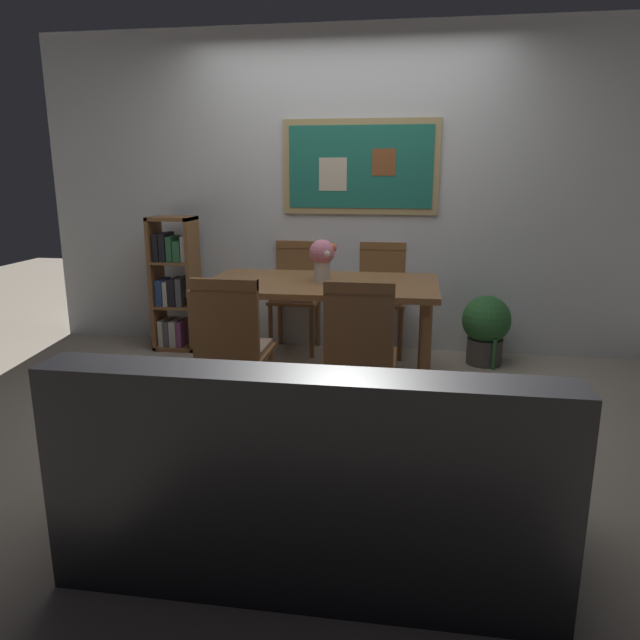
{
  "coord_description": "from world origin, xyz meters",
  "views": [
    {
      "loc": [
        0.55,
        -3.57,
        1.48
      ],
      "look_at": [
        0.04,
        -0.29,
        0.65
      ],
      "focal_mm": 33.48,
      "sensor_mm": 36.0,
      "label": 1
    }
  ],
  "objects_px": {
    "dining_chair_near_left": "(232,340)",
    "bookshelf": "(174,286)",
    "dining_chair_near_right": "(360,344)",
    "dining_chair_far_right": "(381,288)",
    "dining_chair_far_left": "(297,287)",
    "potted_ivy": "(486,327)",
    "flower_vase": "(322,256)",
    "leather_couch": "(314,481)",
    "tv_remote": "(360,284)",
    "dining_table": "(321,294)"
  },
  "relations": [
    {
      "from": "dining_chair_near_left",
      "to": "bookshelf",
      "type": "distance_m",
      "value": 1.79
    },
    {
      "from": "dining_chair_near_right",
      "to": "dining_chair_far_right",
      "type": "relative_size",
      "value": 1.0
    },
    {
      "from": "dining_chair_far_left",
      "to": "dining_chair_near_left",
      "type": "bearing_deg",
      "value": -91.87
    },
    {
      "from": "dining_chair_near_right",
      "to": "potted_ivy",
      "type": "height_order",
      "value": "dining_chair_near_right"
    },
    {
      "from": "bookshelf",
      "to": "flower_vase",
      "type": "distance_m",
      "value": 1.56
    },
    {
      "from": "dining_chair_far_left",
      "to": "flower_vase",
      "type": "relative_size",
      "value": 3.11
    },
    {
      "from": "dining_chair_far_left",
      "to": "dining_chair_far_right",
      "type": "height_order",
      "value": "same"
    },
    {
      "from": "dining_chair_near_left",
      "to": "flower_vase",
      "type": "height_order",
      "value": "flower_vase"
    },
    {
      "from": "leather_couch",
      "to": "tv_remote",
      "type": "distance_m",
      "value": 1.9
    },
    {
      "from": "dining_chair_far_right",
      "to": "dining_chair_far_left",
      "type": "bearing_deg",
      "value": -177.8
    },
    {
      "from": "dining_chair_near_right",
      "to": "tv_remote",
      "type": "height_order",
      "value": "dining_chair_near_right"
    },
    {
      "from": "leather_couch",
      "to": "dining_chair_far_right",
      "type": "bearing_deg",
      "value": 88.05
    },
    {
      "from": "dining_chair_far_left",
      "to": "tv_remote",
      "type": "distance_m",
      "value": 1.14
    },
    {
      "from": "dining_chair_far_right",
      "to": "potted_ivy",
      "type": "distance_m",
      "value": 0.9
    },
    {
      "from": "dining_table",
      "to": "flower_vase",
      "type": "distance_m",
      "value": 0.26
    },
    {
      "from": "dining_chair_far_right",
      "to": "bookshelf",
      "type": "distance_m",
      "value": 1.74
    },
    {
      "from": "dining_table",
      "to": "leather_couch",
      "type": "distance_m",
      "value": 2.01
    },
    {
      "from": "flower_vase",
      "to": "tv_remote",
      "type": "relative_size",
      "value": 2.03
    },
    {
      "from": "dining_chair_far_left",
      "to": "dining_table",
      "type": "bearing_deg",
      "value": -67.68
    },
    {
      "from": "dining_chair_near_left",
      "to": "leather_couch",
      "type": "distance_m",
      "value": 1.32
    },
    {
      "from": "bookshelf",
      "to": "potted_ivy",
      "type": "distance_m",
      "value": 2.57
    },
    {
      "from": "dining_table",
      "to": "bookshelf",
      "type": "height_order",
      "value": "bookshelf"
    },
    {
      "from": "flower_vase",
      "to": "tv_remote",
      "type": "bearing_deg",
      "value": -23.06
    },
    {
      "from": "dining_chair_near_right",
      "to": "dining_chair_far_right",
      "type": "bearing_deg",
      "value": 89.19
    },
    {
      "from": "dining_chair_near_left",
      "to": "tv_remote",
      "type": "distance_m",
      "value": 1.01
    },
    {
      "from": "bookshelf",
      "to": "tv_remote",
      "type": "distance_m",
      "value": 1.83
    },
    {
      "from": "leather_couch",
      "to": "potted_ivy",
      "type": "bearing_deg",
      "value": 70.25
    },
    {
      "from": "flower_vase",
      "to": "tv_remote",
      "type": "xyz_separation_m",
      "value": [
        0.28,
        -0.12,
        -0.17
      ]
    },
    {
      "from": "bookshelf",
      "to": "potted_ivy",
      "type": "bearing_deg",
      "value": -0.87
    },
    {
      "from": "leather_couch",
      "to": "flower_vase",
      "type": "xyz_separation_m",
      "value": [
        -0.27,
        1.96,
        0.6
      ]
    },
    {
      "from": "dining_chair_far_right",
      "to": "potted_ivy",
      "type": "xyz_separation_m",
      "value": [
        0.83,
        -0.22,
        -0.24
      ]
    },
    {
      "from": "dining_chair_far_right",
      "to": "bookshelf",
      "type": "height_order",
      "value": "bookshelf"
    },
    {
      "from": "bookshelf",
      "to": "flower_vase",
      "type": "height_order",
      "value": "bookshelf"
    },
    {
      "from": "dining_chair_far_left",
      "to": "dining_chair_far_right",
      "type": "relative_size",
      "value": 1.0
    },
    {
      "from": "dining_chair_near_right",
      "to": "flower_vase",
      "type": "xyz_separation_m",
      "value": [
        -0.34,
        0.82,
        0.37
      ]
    },
    {
      "from": "leather_couch",
      "to": "tv_remote",
      "type": "relative_size",
      "value": 12.47
    },
    {
      "from": "flower_vase",
      "to": "leather_couch",
      "type": "bearing_deg",
      "value": -82.18
    },
    {
      "from": "dining_chair_near_right",
      "to": "dining_chair_far_left",
      "type": "bearing_deg",
      "value": 112.65
    },
    {
      "from": "dining_chair_near_left",
      "to": "potted_ivy",
      "type": "xyz_separation_m",
      "value": [
        1.6,
        1.47,
        -0.24
      ]
    },
    {
      "from": "dining_chair_far_left",
      "to": "leather_couch",
      "type": "height_order",
      "value": "dining_chair_far_left"
    },
    {
      "from": "leather_couch",
      "to": "bookshelf",
      "type": "xyz_separation_m",
      "value": [
        -1.63,
        2.63,
        0.23
      ]
    },
    {
      "from": "dining_chair_far_left",
      "to": "flower_vase",
      "type": "height_order",
      "value": "flower_vase"
    },
    {
      "from": "dining_chair_near_right",
      "to": "dining_chair_near_left",
      "type": "xyz_separation_m",
      "value": [
        -0.74,
        -0.02,
        0.0
      ]
    },
    {
      "from": "bookshelf",
      "to": "dining_chair_near_right",
      "type": "bearing_deg",
      "value": -41.08
    },
    {
      "from": "dining_table",
      "to": "dining_chair_far_left",
      "type": "xyz_separation_m",
      "value": [
        -0.34,
        0.82,
        -0.11
      ]
    },
    {
      "from": "tv_remote",
      "to": "leather_couch",
      "type": "bearing_deg",
      "value": -90.18
    },
    {
      "from": "dining_table",
      "to": "flower_vase",
      "type": "xyz_separation_m",
      "value": [
        0.01,
        -0.0,
        0.26
      ]
    },
    {
      "from": "dining_chair_near_right",
      "to": "bookshelf",
      "type": "height_order",
      "value": "bookshelf"
    },
    {
      "from": "dining_chair_far_left",
      "to": "leather_couch",
      "type": "xyz_separation_m",
      "value": [
        0.61,
        -2.78,
        -0.22
      ]
    },
    {
      "from": "potted_ivy",
      "to": "tv_remote",
      "type": "bearing_deg",
      "value": -141.2
    }
  ]
}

